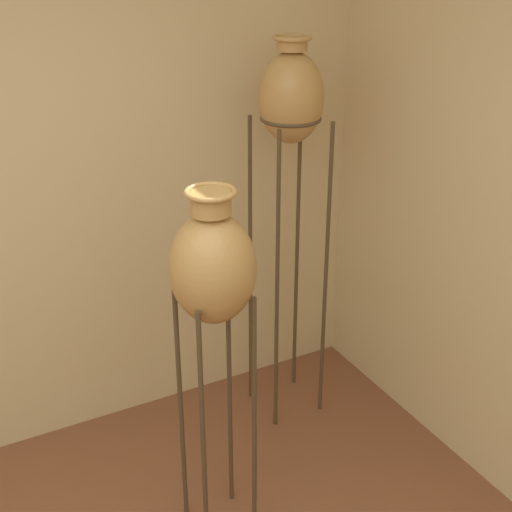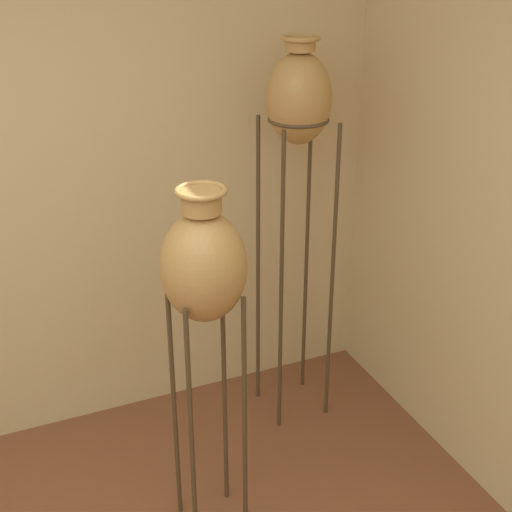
{
  "view_description": "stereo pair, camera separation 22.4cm",
  "coord_description": "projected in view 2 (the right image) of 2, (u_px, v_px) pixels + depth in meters",
  "views": [
    {
      "loc": [
        -0.03,
        -0.95,
        2.41
      ],
      "look_at": [
        1.27,
        1.5,
        1.1
      ],
      "focal_mm": 50.0,
      "sensor_mm": 36.0,
      "label": 1
    },
    {
      "loc": [
        0.17,
        -1.05,
        2.41
      ],
      "look_at": [
        1.27,
        1.5,
        1.1
      ],
      "focal_mm": 50.0,
      "sensor_mm": 36.0,
      "label": 2
    }
  ],
  "objects": [
    {
      "name": "vase_stand_medium",
      "position": [
        204.0,
        270.0,
        2.63
      ],
      "size": [
        0.33,
        0.33,
        1.56
      ],
      "color": "#473823",
      "rests_on": "ground_plane"
    },
    {
      "name": "vase_stand_tall",
      "position": [
        299.0,
        109.0,
        3.23
      ],
      "size": [
        0.3,
        0.3,
        1.96
      ],
      "color": "#473823",
      "rests_on": "ground_plane"
    }
  ]
}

